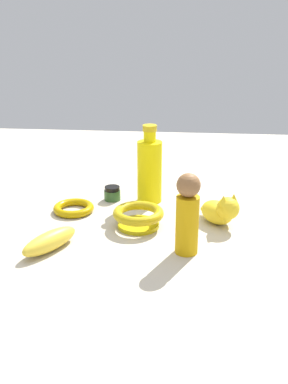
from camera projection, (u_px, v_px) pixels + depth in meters
The scene contains 8 objects.
ground at pixel (144, 224), 1.15m from camera, with size 2.00×2.00×0.00m, color #BCB29E.
bangle at pixel (74, 208), 1.22m from camera, with size 0.11×0.11×0.02m, color #B68F06.
bowl at pixel (138, 216), 1.12m from camera, with size 0.13×0.13×0.05m.
nail_polish_jar at pixel (112, 193), 1.30m from camera, with size 0.05×0.05×0.04m.
cat_figurine at pixel (220, 210), 1.13m from camera, with size 0.12×0.11×0.09m.
person_figure_adult at pixel (187, 214), 0.98m from camera, with size 0.07×0.07×0.18m.
bottle_tall at pixel (151, 169), 1.26m from camera, with size 0.07×0.07×0.22m.
banana at pixel (50, 241), 1.01m from camera, with size 0.15×0.04×0.04m, color yellow.
Camera 1 is at (-1.04, -0.10, 0.48)m, focal length 42.70 mm.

